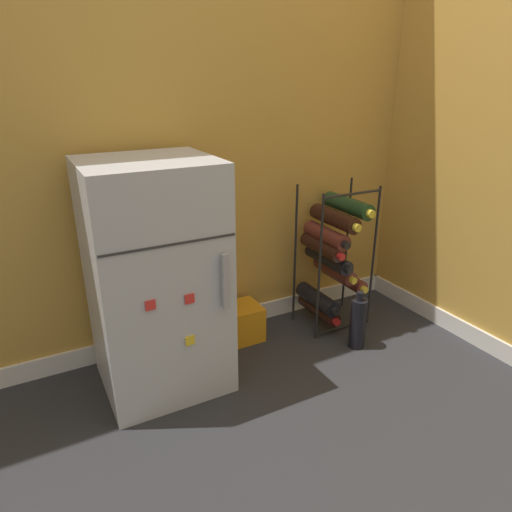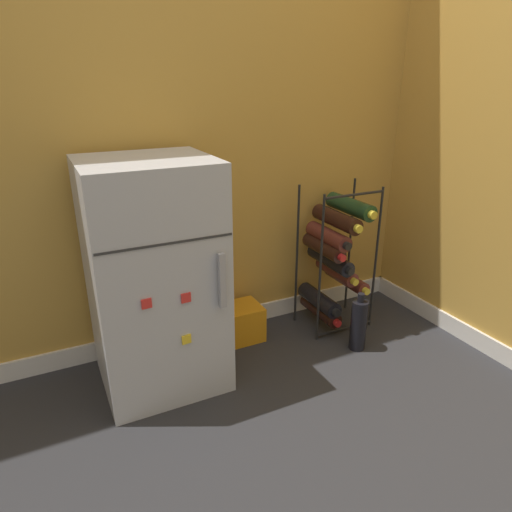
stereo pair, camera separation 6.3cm
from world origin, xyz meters
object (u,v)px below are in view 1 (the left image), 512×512
(soda_box, at_px, (236,324))
(wine_rack, at_px, (331,257))
(mini_fridge, at_px, (156,279))
(loose_bottle_floor, at_px, (358,323))

(soda_box, bearing_deg, wine_rack, -8.57)
(mini_fridge, height_order, wine_rack, mini_fridge)
(mini_fridge, relative_size, wine_rack, 1.28)
(mini_fridge, bearing_deg, loose_bottle_floor, -12.00)
(wine_rack, distance_m, loose_bottle_floor, 0.35)
(mini_fridge, relative_size, loose_bottle_floor, 3.26)
(soda_box, height_order, loose_bottle_floor, loose_bottle_floor)
(soda_box, xyz_separation_m, loose_bottle_floor, (0.48, -0.33, 0.04))
(wine_rack, xyz_separation_m, soda_box, (-0.50, 0.07, -0.28))
(mini_fridge, height_order, loose_bottle_floor, mini_fridge)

